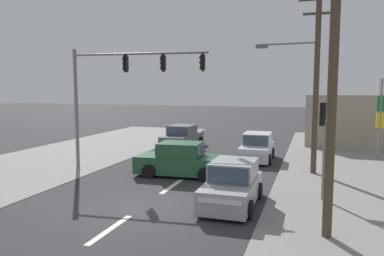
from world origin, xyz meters
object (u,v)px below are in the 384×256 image
pedestal_signal_right_kerb (325,135)px  hatchback_crossing_left (232,185)px  sedan_receding_far (182,138)px  hatchback_oncoming_near (257,148)px  utility_pole_foreground_right (329,42)px  traffic_signal_mast (120,82)px  utility_pole_midground_right (313,76)px  sedan_kerbside_parked (181,161)px

pedestal_signal_right_kerb → hatchback_crossing_left: size_ratio=0.98×
sedan_receding_far → hatchback_oncoming_near: bearing=-26.9°
pedestal_signal_right_kerb → hatchback_oncoming_near: (-3.40, 6.94, -1.71)m
utility_pole_foreground_right → traffic_signal_mast: utility_pole_foreground_right is taller
hatchback_crossing_left → traffic_signal_mast: bearing=149.0°
utility_pole_foreground_right → hatchback_crossing_left: bearing=145.6°
utility_pole_midground_right → sedan_receding_far: utility_pole_midground_right is taller
traffic_signal_mast → utility_pole_foreground_right: bearing=-32.1°
pedestal_signal_right_kerb → sedan_receding_far: bearing=132.4°
hatchback_crossing_left → pedestal_signal_right_kerb: bearing=26.8°
traffic_signal_mast → pedestal_signal_right_kerb: (9.50, -2.34, -1.94)m
hatchback_crossing_left → utility_pole_midground_right: bearing=66.9°
utility_pole_midground_right → utility_pole_foreground_right: bearing=-87.3°
utility_pole_midground_right → sedan_receding_far: 10.63m
pedestal_signal_right_kerb → sedan_receding_far: (-8.85, 9.71, -1.71)m
utility_pole_foreground_right → hatchback_crossing_left: 5.78m
sedan_kerbside_parked → hatchback_crossing_left: size_ratio=1.19×
utility_pole_foreground_right → sedan_receding_far: 16.51m
traffic_signal_mast → sedan_kerbside_parked: bearing=-5.3°
traffic_signal_mast → pedestal_signal_right_kerb: 9.97m
utility_pole_midground_right → hatchback_crossing_left: size_ratio=2.35×
traffic_signal_mast → sedan_receding_far: size_ratio=1.60×
utility_pole_midground_right → hatchback_crossing_left: 7.59m
hatchback_oncoming_near → sedan_receding_far: bearing=153.1°
pedestal_signal_right_kerb → sedan_kerbside_parked: (-6.19, 2.04, -1.71)m
sedan_receding_far → hatchback_crossing_left: 12.66m
utility_pole_foreground_right → hatchback_oncoming_near: 11.89m
utility_pole_foreground_right → utility_pole_midground_right: bearing=92.7°
utility_pole_foreground_right → sedan_receding_far: utility_pole_foreground_right is taller
sedan_kerbside_parked → sedan_receding_far: size_ratio=1.01×
utility_pole_midground_right → sedan_kerbside_parked: utility_pole_midground_right is taller
utility_pole_foreground_right → hatchback_crossing_left: size_ratio=2.69×
utility_pole_midground_right → hatchback_crossing_left: bearing=-113.1°
traffic_signal_mast → hatchback_crossing_left: size_ratio=1.89×
utility_pole_midground_right → hatchback_crossing_left: utility_pole_midground_right is taller
utility_pole_foreground_right → hatchback_crossing_left: (-2.92, 2.00, -4.57)m
utility_pole_midground_right → sedan_kerbside_parked: bearing=-157.2°
pedestal_signal_right_kerb → sedan_kerbside_parked: pedestal_signal_right_kerb is taller
sedan_receding_far → pedestal_signal_right_kerb: bearing=-47.6°
sedan_kerbside_parked → hatchback_oncoming_near: (2.79, 4.90, -0.00)m
traffic_signal_mast → hatchback_oncoming_near: traffic_signal_mast is taller
traffic_signal_mast → pedestal_signal_right_kerb: traffic_signal_mast is taller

